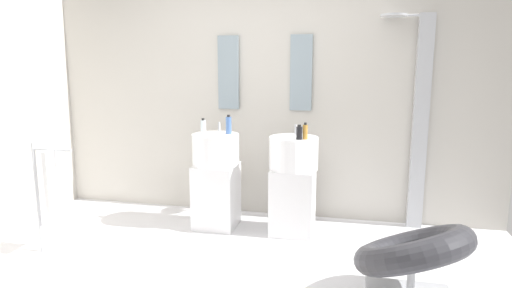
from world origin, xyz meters
name	(u,v)px	position (x,y,z in m)	size (l,w,h in m)	color
ground_plane	(219,286)	(0.00, 0.00, -0.02)	(4.80, 3.60, 0.04)	silver
rear_partition	(265,92)	(0.00, 1.65, 1.30)	(4.80, 0.10, 2.60)	beige
pedestal_sink_left	(216,178)	(-0.38, 1.11, 0.49)	(0.45, 0.45, 1.03)	white
pedestal_sink_right	(293,183)	(0.38, 1.11, 0.49)	(0.45, 0.45, 1.03)	white
vanity_mirror_left	(229,73)	(-0.38, 1.58, 1.50)	(0.22, 0.03, 0.75)	#8C9EA8
vanity_mirror_right	(301,73)	(0.38, 1.58, 1.50)	(0.22, 0.03, 0.75)	#8C9EA8
shower_column	(419,118)	(1.52, 1.53, 1.08)	(0.49, 0.24, 2.05)	#B7BABF
lounge_chair	(412,257)	(1.32, -0.01, 0.35)	(1.10, 1.10, 0.65)	#B7BABF
towel_rack	(52,182)	(-1.50, 0.19, 0.63)	(0.37, 0.22, 0.95)	#B7BABF
soap_bottle_blue	(229,125)	(-0.26, 1.15, 1.01)	(0.05, 0.05, 0.18)	#4C72B7
soap_bottle_amber	(305,132)	(0.50, 1.01, 0.99)	(0.05, 0.05, 0.15)	#C68C38
soap_bottle_clear	(203,127)	(-0.50, 1.11, 1.00)	(0.05, 0.05, 0.15)	silver
soap_bottle_black	(299,133)	(0.45, 0.99, 0.99)	(0.05, 0.05, 0.13)	black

